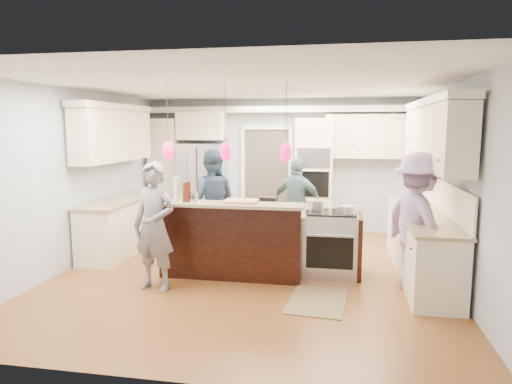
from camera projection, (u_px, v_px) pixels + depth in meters
ground_plane at (252, 272)px, 6.73m from camera, size 6.00×6.00×0.00m
room_shell at (252, 149)px, 6.47m from camera, size 5.54×6.04×2.72m
refrigerator at (202, 187)px, 9.45m from camera, size 0.90×0.70×1.80m
oven_column at (314, 177)px, 9.03m from camera, size 0.72×0.69×2.30m
back_upper_cabinets at (241, 150)px, 9.32m from camera, size 5.30×0.61×2.54m
right_counter_run at (425, 203)px, 6.44m from camera, size 0.64×3.10×2.51m
left_cabinets at (120, 190)px, 7.79m from camera, size 0.64×2.30×2.51m
kitchen_island at (236, 238)px, 6.77m from camera, size 2.10×1.46×1.12m
island_range at (332, 243)px, 6.60m from camera, size 0.82×0.71×0.92m
pendant_lights at (226, 151)px, 6.02m from camera, size 1.75×0.15×1.03m
person_bar_end at (154, 226)px, 5.93m from camera, size 0.69×0.54×1.68m
person_far_left at (212, 200)px, 7.85m from camera, size 0.89×0.72×1.75m
person_far_right at (297, 203)px, 8.08m from camera, size 0.99×0.58×1.59m
person_range_side at (418, 223)px, 5.86m from camera, size 1.14×1.35×1.81m
floor_rug at (317, 301)px, 5.60m from camera, size 0.77×1.06×0.01m
water_bottle at (176, 189)px, 6.22m from camera, size 0.09×0.09×0.33m
beer_bottle_a at (185, 192)px, 6.20m from camera, size 0.08×0.08×0.27m
beer_bottle_b at (186, 192)px, 6.14m from camera, size 0.07×0.07×0.27m
beer_bottle_c at (188, 191)px, 6.22m from camera, size 0.08×0.08×0.27m
drink_can at (196, 197)px, 6.20m from camera, size 0.08×0.08×0.12m
cutting_board at (241, 201)px, 6.12m from camera, size 0.44×0.31×0.03m
pot_large at (316, 205)px, 6.70m from camera, size 0.24×0.24×0.14m
pot_small at (347, 210)px, 6.38m from camera, size 0.23×0.23×0.11m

